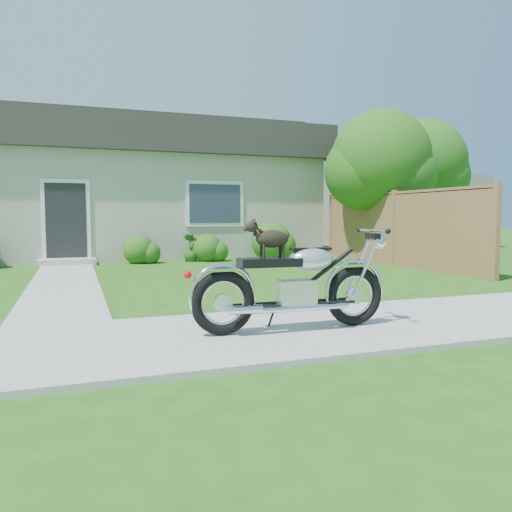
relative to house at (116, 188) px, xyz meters
The scene contains 10 objects.
ground 12.19m from the house, 89.99° to the right, with size 80.00×80.00×0.00m, color #235114.
sidewalk 12.18m from the house, 89.99° to the right, with size 24.00×2.20×0.04m, color #9E9B93.
walkway 7.47m from the house, 102.09° to the right, with size 1.20×8.00×0.03m, color #9E9B93.
house is the anchor object (origin of this frame).
fence 8.96m from the house, 44.74° to the right, with size 0.12×6.62×1.90m.
tree_near 8.52m from the house, 37.37° to the right, with size 2.75×2.71×4.16m.
tree_far 10.84m from the house, 10.93° to the right, with size 3.06×3.06×4.68m.
shrub_row 3.90m from the house, 87.91° to the right, with size 9.85×1.17×1.17m.
potted_plant_right 4.23m from the house, 63.82° to the right, with size 0.43×0.43×0.77m, color #2F5B19.
motorcycle_with_dog 12.24m from the house, 85.75° to the right, with size 2.22×0.60×1.16m.
Camera 1 is at (-1.29, -4.91, 1.26)m, focal length 35.00 mm.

